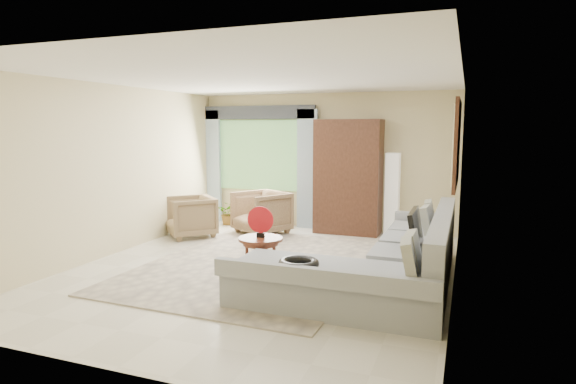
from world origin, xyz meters
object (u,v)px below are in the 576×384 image
at_px(coffee_table, 261,258).
at_px(potted_plant, 229,213).
at_px(armchair_left, 191,217).
at_px(armchair_right, 261,213).
at_px(floor_lamp, 392,195).
at_px(tv_screen, 416,230).
at_px(armoire, 348,177).
at_px(sectional_sofa, 391,266).

relative_size(coffee_table, potted_plant, 1.18).
xyz_separation_m(armchair_left, potted_plant, (0.15, 1.20, -0.13)).
xyz_separation_m(armchair_right, floor_lamp, (2.27, 0.70, 0.35)).
bearing_deg(tv_screen, armoire, 118.66).
bearing_deg(armoire, armchair_right, -156.40).
bearing_deg(armchair_left, potted_plant, 127.74).
height_order(sectional_sofa, potted_plant, sectional_sofa).
bearing_deg(coffee_table, armchair_right, 113.49).
height_order(armchair_right, floor_lamp, floor_lamp).
relative_size(coffee_table, armchair_right, 0.65).
distance_m(coffee_table, potted_plant, 3.68).
relative_size(armchair_left, armchair_right, 0.93).
height_order(tv_screen, coffee_table, tv_screen).
bearing_deg(armchair_right, armchair_left, -117.13).
xyz_separation_m(sectional_sofa, potted_plant, (-3.65, 2.78, -0.04)).
distance_m(tv_screen, armoire, 3.14).
height_order(sectional_sofa, tv_screen, tv_screen).
distance_m(sectional_sofa, armoire, 3.24).
distance_m(coffee_table, floor_lamp, 3.47).
bearing_deg(armchair_right, potted_plant, -177.92).
height_order(tv_screen, potted_plant, tv_screen).
distance_m(armoire, floor_lamp, 0.86).
height_order(armchair_left, potted_plant, armchair_left).
relative_size(coffee_table, floor_lamp, 0.38).
bearing_deg(tv_screen, sectional_sofa, -150.20).
height_order(armchair_left, armoire, armoire).
bearing_deg(armchair_right, coffee_table, -35.10).
xyz_separation_m(tv_screen, armchair_right, (-2.97, 2.10, -0.32)).
bearing_deg(armchair_right, armoire, 55.01).
bearing_deg(sectional_sofa, armchair_right, 140.19).
distance_m(coffee_table, armoire, 3.28).
height_order(armchair_left, floor_lamp, floor_lamp).
height_order(sectional_sofa, armchair_left, sectional_sofa).
bearing_deg(armoire, sectional_sofa, -66.94).
relative_size(armchair_right, floor_lamp, 0.58).
bearing_deg(potted_plant, sectional_sofa, -37.35).
xyz_separation_m(sectional_sofa, armoire, (-1.23, 2.90, 0.77)).
height_order(potted_plant, floor_lamp, floor_lamp).
xyz_separation_m(tv_screen, floor_lamp, (-0.70, 2.80, 0.03)).
bearing_deg(armchair_left, floor_lamp, 66.85).
bearing_deg(floor_lamp, potted_plant, -176.93).
bearing_deg(sectional_sofa, tv_screen, 29.80).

